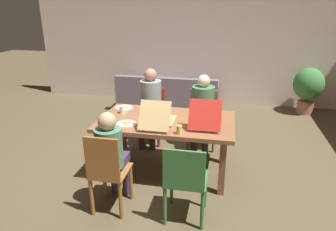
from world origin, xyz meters
name	(u,v)px	position (x,y,z in m)	size (l,w,h in m)	color
ground_plane	(167,171)	(0.00, 0.00, 0.00)	(20.00, 20.00, 0.00)	brown
back_wall	(197,41)	(0.00, 3.38, 1.41)	(7.61, 0.12, 2.83)	beige
dining_table	(167,126)	(0.00, 0.00, 0.69)	(1.77, 1.04, 0.78)	brown
chair_0	(107,171)	(-0.45, -0.99, 0.52)	(0.39, 0.42, 0.96)	#945A2A
person_0	(111,151)	(-0.45, -0.84, 0.68)	(0.30, 0.48, 1.16)	#3B2D4E
chair_1	(152,113)	(-0.45, 0.99, 0.48)	(0.39, 0.42, 0.90)	#B22A24
person_1	(150,101)	(-0.45, 0.86, 0.74)	(0.34, 0.51, 1.26)	#3B3B3E
chair_2	(203,115)	(0.40, 0.96, 0.52)	(0.46, 0.39, 0.91)	brown
person_2	(202,107)	(0.40, 0.82, 0.71)	(0.35, 0.56, 1.21)	#422F44
chair_3	(185,180)	(0.40, -0.98, 0.51)	(0.44, 0.43, 0.90)	#356D37
pizza_box_0	(159,119)	(-0.07, -0.13, 0.83)	(0.38, 0.59, 0.35)	tan
pizza_box_1	(206,119)	(0.52, -0.01, 0.83)	(0.39, 0.59, 0.36)	red
plate_0	(126,123)	(-0.47, -0.26, 0.79)	(0.25, 0.25, 0.03)	white
plate_1	(124,107)	(-0.71, 0.33, 0.79)	(0.26, 0.26, 0.03)	white
drinking_glass_0	(179,130)	(0.24, -0.43, 0.83)	(0.07, 0.07, 0.11)	#E2CB5F
drinking_glass_1	(122,110)	(-0.66, 0.12, 0.83)	(0.07, 0.07, 0.10)	silver
couch	(168,97)	(-0.50, 2.61, 0.27)	(2.15, 0.91, 0.79)	slate
potted_plant	(308,86)	(2.41, 2.94, 0.59)	(0.61, 0.61, 0.98)	#AF6B5B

